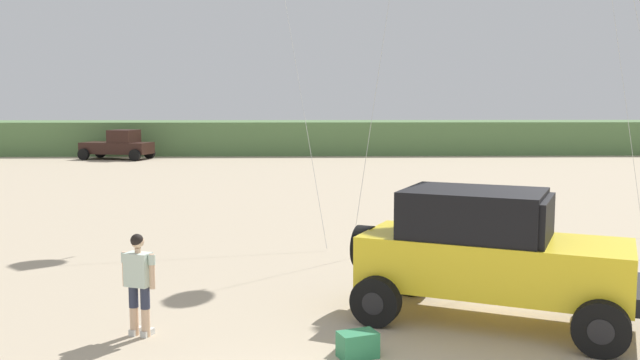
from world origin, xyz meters
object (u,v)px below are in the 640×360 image
Objects in this scene: jeep at (489,252)px; distant_pickup at (119,145)px; person_watching at (139,279)px; cooler_box at (358,345)px.

jeep is 38.00m from distant_pickup.
jeep reaches higher than distant_pickup.
person_watching is (-5.80, -0.61, -0.26)m from jeep.
cooler_box is (3.43, -1.03, -0.75)m from person_watching.
jeep is 3.06m from cooler_box.
jeep is at bearing 5.96° from person_watching.
cooler_box is 0.11× the size of distant_pickup.
distant_pickup is (-9.66, 35.31, 0.00)m from person_watching.
cooler_box is (-2.38, -1.64, -1.01)m from jeep.
distant_pickup is at bearing 105.30° from person_watching.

